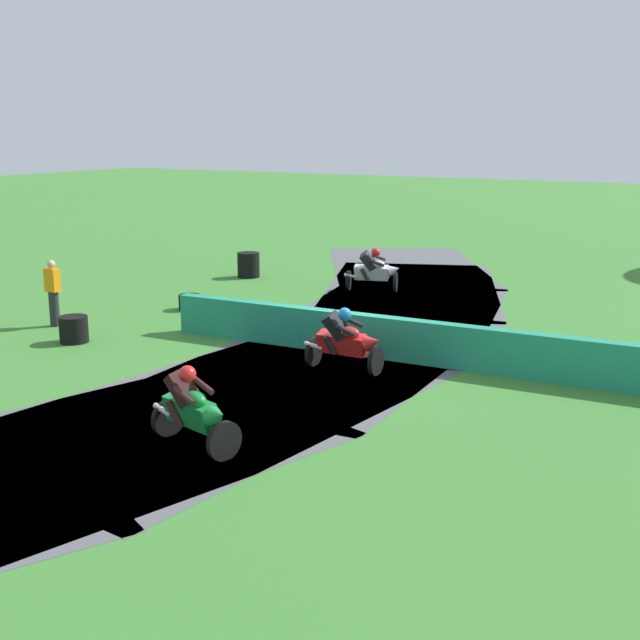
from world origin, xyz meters
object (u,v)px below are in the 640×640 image
object	(u,v)px
motorcycle_trailing_white	(374,271)
tire_stack_mid_a	(74,329)
motorcycle_lead_green	(193,409)
tire_stack_mid_b	(190,302)
motorcycle_chase_red	(345,341)
track_marshal	(53,293)
tire_stack_far	(249,265)

from	to	relation	value
motorcycle_trailing_white	tire_stack_mid_a	distance (m)	9.25
motorcycle_lead_green	tire_stack_mid_b	bearing A→B (deg)	128.69
motorcycle_lead_green	motorcycle_chase_red	size ratio (longest dim) A/B	1.01
motorcycle_lead_green	track_marshal	xyz separation A→B (m)	(-7.91, 4.65, 0.17)
motorcycle_lead_green	tire_stack_far	size ratio (longest dim) A/B	2.12
motorcycle_trailing_white	tire_stack_far	size ratio (longest dim) A/B	2.17
motorcycle_chase_red	motorcycle_trailing_white	distance (m)	8.25
motorcycle_chase_red	tire_stack_mid_b	distance (m)	7.00
motorcycle_trailing_white	motorcycle_lead_green	bearing A→B (deg)	-76.36
tire_stack_far	tire_stack_mid_b	bearing A→B (deg)	-73.97
motorcycle_lead_green	motorcycle_chase_red	distance (m)	4.72
tire_stack_mid_b	track_marshal	distance (m)	3.59
tire_stack_mid_a	motorcycle_chase_red	bearing A→B (deg)	8.58
motorcycle_lead_green	motorcycle_chase_red	bearing A→B (deg)	89.00
motorcycle_lead_green	track_marshal	distance (m)	9.18
motorcycle_trailing_white	tire_stack_far	distance (m)	4.60
tire_stack_mid_a	track_marshal	world-z (taller)	track_marshal
motorcycle_lead_green	motorcycle_trailing_white	distance (m)	12.72
motorcycle_lead_green	track_marshal	world-z (taller)	track_marshal
motorcycle_trailing_white	track_marshal	distance (m)	9.14
tire_stack_mid_a	tire_stack_far	bearing A→B (deg)	98.09
tire_stack_far	track_marshal	bearing A→B (deg)	-92.32
motorcycle_lead_green	motorcycle_trailing_white	xyz separation A→B (m)	(-3.00, 12.36, -0.02)
motorcycle_lead_green	tire_stack_mid_a	bearing A→B (deg)	149.41
motorcycle_chase_red	tire_stack_mid_a	distance (m)	6.50
tire_stack_mid_b	tire_stack_far	size ratio (longest dim) A/B	0.73
motorcycle_chase_red	tire_stack_far	distance (m)	10.97
motorcycle_trailing_white	track_marshal	world-z (taller)	track_marshal
motorcycle_lead_green	tire_stack_mid_a	distance (m)	7.37
tire_stack_far	track_marshal	world-z (taller)	track_marshal
motorcycle_trailing_white	tire_stack_mid_a	xyz separation A→B (m)	(-3.34, -8.62, -0.33)
motorcycle_lead_green	tire_stack_mid_b	distance (m)	9.95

